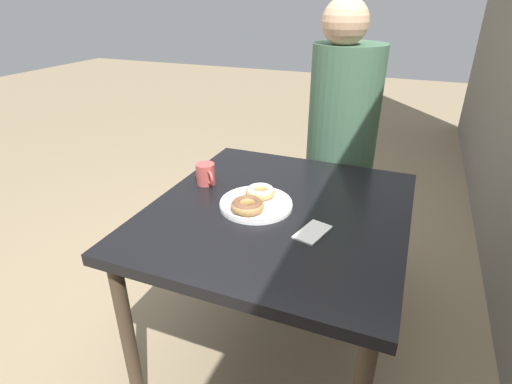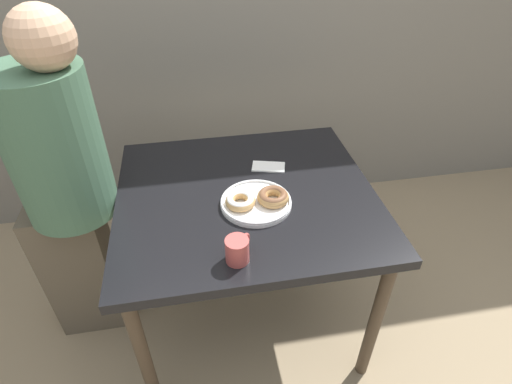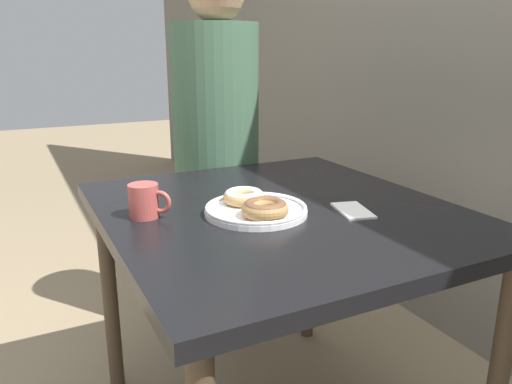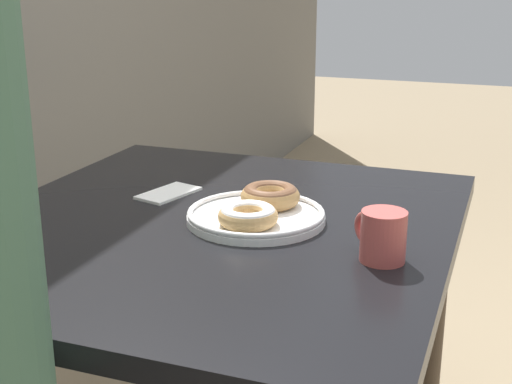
% 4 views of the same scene
% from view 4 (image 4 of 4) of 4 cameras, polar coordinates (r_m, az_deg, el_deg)
% --- Properties ---
extents(dining_table, '(1.00, 0.91, 0.75)m').
position_cam_4_polar(dining_table, '(1.41, -3.39, -5.40)').
color(dining_table, black).
rests_on(dining_table, ground_plane).
extents(donut_plate, '(0.27, 0.27, 0.05)m').
position_cam_4_polar(donut_plate, '(1.37, 0.19, -1.44)').
color(donut_plate, white).
rests_on(donut_plate, dining_table).
extents(coffee_mug, '(0.09, 0.10, 0.09)m').
position_cam_4_polar(coffee_mug, '(1.20, 10.05, -3.42)').
color(coffee_mug, '#B74C47').
rests_on(coffee_mug, dining_table).
extents(napkin, '(0.15, 0.11, 0.01)m').
position_cam_4_polar(napkin, '(1.55, -7.03, -0.09)').
color(napkin, white).
rests_on(napkin, dining_table).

